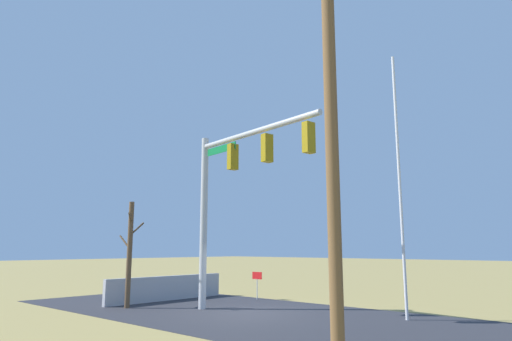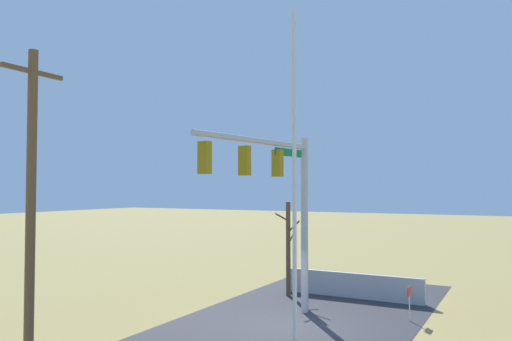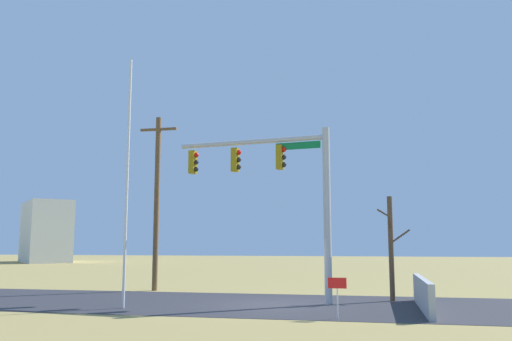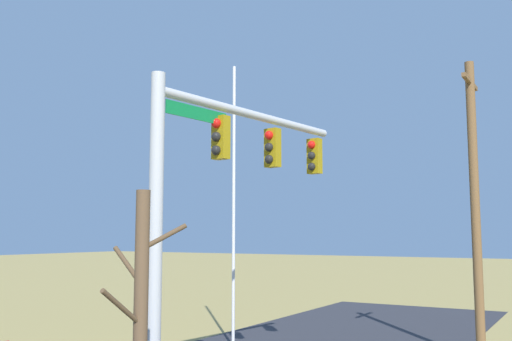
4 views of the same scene
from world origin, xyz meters
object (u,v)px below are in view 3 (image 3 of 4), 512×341
open_sign (337,288)px  distant_building (45,232)px  signal_mast (281,180)px  flagpole (127,180)px  utility_pole (157,199)px  bare_tree (391,247)px

open_sign → distant_building: bearing=131.6°
distant_building → open_sign: bearing=179.6°
signal_mast → flagpole: flagpole is taller
flagpole → utility_pole: bearing=104.2°
flagpole → utility_pole: (-1.78, 7.03, -0.07)m
flagpole → distant_building: bearing=126.3°
signal_mast → open_sign: signal_mast is taller
signal_mast → bare_tree: 5.14m
signal_mast → open_sign: bearing=-59.4°
utility_pole → bare_tree: 11.59m
bare_tree → flagpole: bearing=-154.5°
signal_mast → utility_pole: 8.03m
utility_pole → distant_building: (-29.39, 35.39, -0.73)m
signal_mast → bare_tree: bearing=19.9°
open_sign → distant_building: 58.29m
signal_mast → distant_building: distant_building is taller
flagpole → bare_tree: 10.54m
utility_pole → distant_building: utility_pole is taller
signal_mast → bare_tree: (4.17, 1.51, -2.60)m
utility_pole → bare_tree: size_ratio=2.07×
signal_mast → distant_building: 53.65m
bare_tree → distant_building: bearing=136.8°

